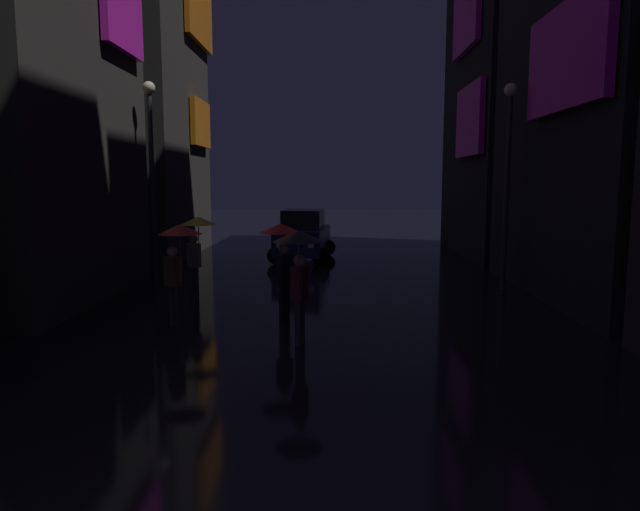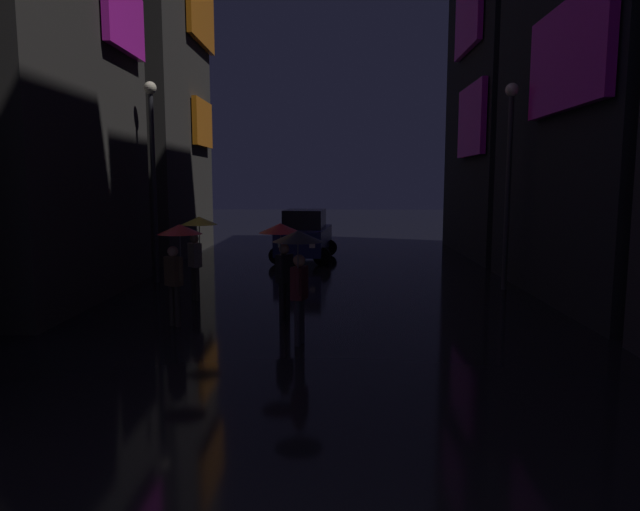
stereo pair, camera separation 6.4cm
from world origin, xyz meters
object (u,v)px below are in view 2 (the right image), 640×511
pedestrian_foreground_left_red (282,245)px  pedestrian_midstreet_left_yellow (198,235)px  pedestrian_foreground_right_red (178,246)px  car_distant (305,236)px  streetlamp_left_far (153,160)px  streetlamp_right_far (509,163)px  pedestrian_midstreet_centre_black (298,255)px

pedestrian_foreground_left_red → pedestrian_midstreet_left_yellow: size_ratio=1.00×
pedestrian_foreground_right_red → pedestrian_midstreet_left_yellow: bearing=94.8°
pedestrian_foreground_left_red → car_distant: size_ratio=0.50×
pedestrian_foreground_left_red → streetlamp_left_far: bearing=131.2°
pedestrian_foreground_right_red → streetlamp_right_far: streetlamp_right_far is taller
streetlamp_right_far → streetlamp_left_far: bearing=175.3°
streetlamp_right_far → streetlamp_left_far: streetlamp_left_far is taller
pedestrian_foreground_left_red → pedestrian_foreground_right_red: size_ratio=1.00×
pedestrian_foreground_left_red → pedestrian_midstreet_left_yellow: same height
pedestrian_foreground_left_red → streetlamp_right_far: 7.26m
streetlamp_right_far → pedestrian_foreground_left_red: bearing=-145.8°
car_distant → streetlamp_left_far: bearing=-129.1°
pedestrian_foreground_right_red → car_distant: 10.46m
pedestrian_foreground_left_red → streetlamp_left_far: streetlamp_left_far is taller
car_distant → streetlamp_right_far: streetlamp_right_far is taller
pedestrian_midstreet_centre_black → pedestrian_foreground_left_red: bearing=104.8°
pedestrian_foreground_right_red → streetlamp_left_far: bearing=112.2°
pedestrian_foreground_left_red → streetlamp_left_far: size_ratio=0.36×
pedestrian_foreground_left_red → pedestrian_midstreet_left_yellow: 3.18m
pedestrian_midstreet_centre_black → pedestrian_foreground_right_red: size_ratio=1.00×
pedestrian_midstreet_left_yellow → pedestrian_foreground_right_red: 2.58m
pedestrian_midstreet_centre_black → pedestrian_foreground_left_red: (-0.46, 1.75, 0.00)m
car_distant → streetlamp_right_far: (5.88, -5.90, 2.56)m
pedestrian_foreground_left_red → pedestrian_foreground_right_red: bearing=-169.6°
pedestrian_foreground_right_red → car_distant: pedestrian_foreground_right_red is taller
streetlamp_left_far → car_distant: bearing=50.9°
pedestrian_midstreet_left_yellow → pedestrian_foreground_right_red: same height
pedestrian_foreground_left_red → pedestrian_foreground_right_red: same height
pedestrian_midstreet_centre_black → pedestrian_foreground_left_red: same height
pedestrian_midstreet_centre_black → pedestrian_midstreet_left_yellow: same height
pedestrian_midstreet_centre_black → car_distant: bearing=92.6°
streetlamp_right_far → car_distant: bearing=134.9°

